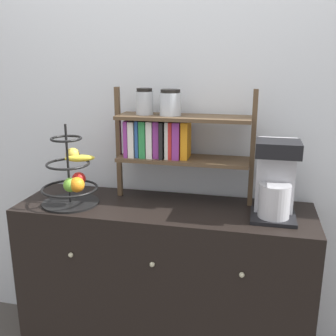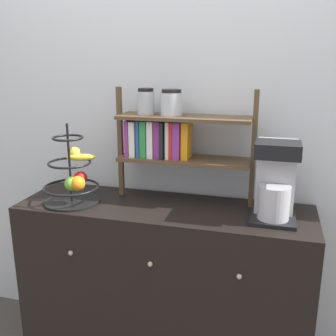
# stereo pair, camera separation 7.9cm
# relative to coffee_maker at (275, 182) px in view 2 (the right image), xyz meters

# --- Properties ---
(wall_back) EXTENTS (7.00, 0.05, 2.60)m
(wall_back) POSITION_rel_coffee_maker_xyz_m (-0.53, 0.29, 0.22)
(wall_back) COLOR silver
(wall_back) RESTS_ON ground_plane
(sideboard) EXTENTS (1.48, 0.47, 0.90)m
(sideboard) POSITION_rel_coffee_maker_xyz_m (-0.53, 0.02, -0.63)
(sideboard) COLOR black
(sideboard) RESTS_ON ground_plane
(coffee_maker) EXTENTS (0.21, 0.20, 0.37)m
(coffee_maker) POSITION_rel_coffee_maker_xyz_m (0.00, 0.00, 0.00)
(coffee_maker) COLOR black
(coffee_maker) RESTS_ON sideboard
(fruit_stand) EXTENTS (0.29, 0.29, 0.41)m
(fruit_stand) POSITION_rel_coffee_maker_xyz_m (-0.99, -0.04, -0.05)
(fruit_stand) COLOR black
(fruit_stand) RESTS_ON sideboard
(shelf_hutch) EXTENTS (0.72, 0.20, 0.58)m
(shelf_hutch) POSITION_rel_coffee_maker_xyz_m (-0.54, 0.13, 0.17)
(shelf_hutch) COLOR brown
(shelf_hutch) RESTS_ON sideboard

